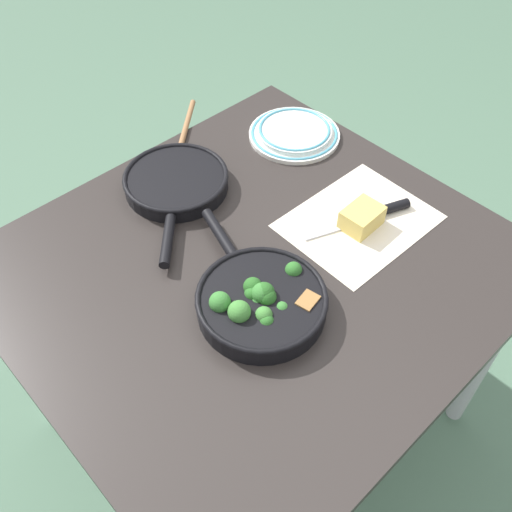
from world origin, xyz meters
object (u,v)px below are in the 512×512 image
object	(u,v)px
skillet_broccoli	(260,300)
skillet_eggs	(176,182)
grater_knife	(372,215)
cheese_block	(362,218)
wooden_spoon	(179,151)
dinner_plate_stack	(294,133)

from	to	relation	value
skillet_broccoli	skillet_eggs	size ratio (longest dim) A/B	1.20
skillet_eggs	grater_knife	bearing A→B (deg)	77.83
skillet_broccoli	grater_knife	bearing A→B (deg)	-70.85
skillet_eggs	grater_knife	size ratio (longest dim) A/B	1.27
skillet_broccoli	cheese_block	bearing A→B (deg)	-70.63
grater_knife	cheese_block	world-z (taller)	cheese_block
skillet_broccoli	wooden_spoon	size ratio (longest dim) A/B	1.37
skillet_eggs	wooden_spoon	size ratio (longest dim) A/B	1.15
skillet_eggs	cheese_block	bearing A→B (deg)	73.54
grater_knife	dinner_plate_stack	world-z (taller)	dinner_plate_stack
grater_knife	dinner_plate_stack	size ratio (longest dim) A/B	1.08
wooden_spoon	cheese_block	size ratio (longest dim) A/B	3.13
skillet_broccoli	grater_knife	xyz separation A→B (m)	(-0.38, -0.01, -0.02)
cheese_block	dinner_plate_stack	size ratio (longest dim) A/B	0.38
skillet_eggs	wooden_spoon	bearing A→B (deg)	-177.44
wooden_spoon	grater_knife	distance (m)	0.53
cheese_block	dinner_plate_stack	xyz separation A→B (m)	(-0.13, -0.34, -0.01)
wooden_spoon	dinner_plate_stack	size ratio (longest dim) A/B	1.20
wooden_spoon	dinner_plate_stack	distance (m)	0.32
wooden_spoon	cheese_block	world-z (taller)	cheese_block
skillet_eggs	wooden_spoon	world-z (taller)	skillet_eggs
grater_knife	dinner_plate_stack	bearing A→B (deg)	-83.76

